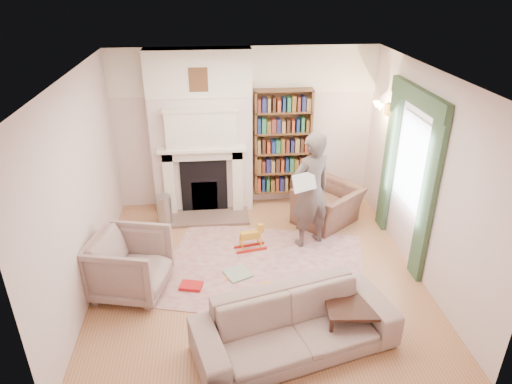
{
  "coord_description": "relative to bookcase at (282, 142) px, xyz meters",
  "views": [
    {
      "loc": [
        -0.55,
        -5.36,
        3.91
      ],
      "look_at": [
        0.0,
        0.25,
        1.15
      ],
      "focal_mm": 32.0,
      "sensor_mm": 36.0,
      "label": 1
    }
  ],
  "objects": [
    {
      "name": "floor",
      "position": [
        -0.65,
        -2.12,
        -1.18
      ],
      "size": [
        4.5,
        4.5,
        0.0
      ],
      "primitive_type": "plane",
      "color": "#98613D",
      "rests_on": "ground"
    },
    {
      "name": "ceiling",
      "position": [
        -0.65,
        -2.12,
        1.62
      ],
      "size": [
        4.5,
        4.5,
        0.0
      ],
      "primitive_type": "plane",
      "rotation": [
        3.14,
        0.0,
        0.0
      ],
      "color": "white",
      "rests_on": "wall_back"
    },
    {
      "name": "wall_back",
      "position": [
        -0.65,
        0.13,
        0.22
      ],
      "size": [
        4.5,
        0.0,
        4.5
      ],
      "primitive_type": "plane",
      "rotation": [
        1.57,
        0.0,
        0.0
      ],
      "color": "beige",
      "rests_on": "floor"
    },
    {
      "name": "wall_front",
      "position": [
        -0.65,
        -4.37,
        0.22
      ],
      "size": [
        4.5,
        0.0,
        4.5
      ],
      "primitive_type": "plane",
      "rotation": [
        -1.57,
        0.0,
        0.0
      ],
      "color": "beige",
      "rests_on": "floor"
    },
    {
      "name": "wall_left",
      "position": [
        -2.9,
        -2.12,
        0.22
      ],
      "size": [
        0.0,
        4.5,
        4.5
      ],
      "primitive_type": "plane",
      "rotation": [
        1.57,
        0.0,
        1.57
      ],
      "color": "beige",
      "rests_on": "floor"
    },
    {
      "name": "wall_right",
      "position": [
        1.6,
        -2.12,
        0.22
      ],
      "size": [
        0.0,
        4.5,
        4.5
      ],
      "primitive_type": "plane",
      "rotation": [
        1.57,
        0.0,
        -1.57
      ],
      "color": "beige",
      "rests_on": "floor"
    },
    {
      "name": "fireplace",
      "position": [
        -1.4,
        -0.07,
        0.21
      ],
      "size": [
        1.7,
        0.58,
        2.8
      ],
      "color": "beige",
      "rests_on": "floor"
    },
    {
      "name": "bookcase",
      "position": [
        0.0,
        0.0,
        0.0
      ],
      "size": [
        1.0,
        0.24,
        1.85
      ],
      "primitive_type": "cube",
      "color": "brown",
      "rests_on": "floor"
    },
    {
      "name": "window",
      "position": [
        1.58,
        -1.72,
        0.27
      ],
      "size": [
        0.02,
        0.9,
        1.3
      ],
      "primitive_type": "cube",
      "color": "silver",
      "rests_on": "wall_right"
    },
    {
      "name": "curtain_left",
      "position": [
        1.55,
        -2.42,
        0.02
      ],
      "size": [
        0.07,
        0.32,
        2.4
      ],
      "primitive_type": "cube",
      "color": "#324D31",
      "rests_on": "floor"
    },
    {
      "name": "curtain_right",
      "position": [
        1.55,
        -1.02,
        0.02
      ],
      "size": [
        0.07,
        0.32,
        2.4
      ],
      "primitive_type": "cube",
      "color": "#324D31",
      "rests_on": "floor"
    },
    {
      "name": "pelmet",
      "position": [
        1.54,
        -1.72,
        1.2
      ],
      "size": [
        0.09,
        1.7,
        0.24
      ],
      "primitive_type": "cube",
      "color": "#324D31",
      "rests_on": "wall_right"
    },
    {
      "name": "wall_sconce",
      "position": [
        1.38,
        -0.62,
        0.72
      ],
      "size": [
        0.2,
        0.24,
        0.24
      ],
      "primitive_type": null,
      "color": "gold",
      "rests_on": "wall_right"
    },
    {
      "name": "rug",
      "position": [
        -0.55,
        -2.05,
        -1.17
      ],
      "size": [
        3.28,
        2.81,
        0.01
      ],
      "primitive_type": "cube",
      "rotation": [
        0.0,
        0.0,
        -0.25
      ],
      "color": "#BDAC8F",
      "rests_on": "floor"
    },
    {
      "name": "armchair_reading",
      "position": [
        0.67,
        -0.84,
        -0.85
      ],
      "size": [
        1.33,
        1.3,
        0.65
      ],
      "primitive_type": "imported",
      "rotation": [
        0.0,
        0.0,
        3.81
      ],
      "color": "#4A3027",
      "rests_on": "floor"
    },
    {
      "name": "armchair_left",
      "position": [
        -2.36,
        -2.38,
        -0.75
      ],
      "size": [
        1.11,
        1.1,
        0.85
      ],
      "primitive_type": "imported",
      "rotation": [
        0.0,
        0.0,
        1.34
      ],
      "color": "#9D9382",
      "rests_on": "floor"
    },
    {
      "name": "sofa",
      "position": [
        -0.38,
        -3.62,
        -0.84
      ],
      "size": [
        2.42,
        1.44,
        0.66
      ],
      "primitive_type": "imported",
      "rotation": [
        0.0,
        0.0,
        0.26
      ],
      "color": "gray",
      "rests_on": "floor"
    },
    {
      "name": "man_reading",
      "position": [
        0.22,
        -1.44,
        -0.26
      ],
      "size": [
        0.79,
        0.67,
        1.84
      ],
      "primitive_type": "imported",
      "rotation": [
        0.0,
        0.0,
        3.56
      ],
      "color": "#4F443F",
      "rests_on": "floor"
    },
    {
      "name": "newspaper",
      "position": [
        0.07,
        -1.64,
        -0.01
      ],
      "size": [
        0.39,
        0.25,
        0.26
      ],
      "primitive_type": "cube",
      "rotation": [
        -0.35,
        0.0,
        0.42
      ],
      "color": "beige",
      "rests_on": "man_reading"
    },
    {
      "name": "coffee_table",
      "position": [
        0.35,
        -3.51,
        -0.95
      ],
      "size": [
        0.73,
        0.5,
        0.45
      ],
      "primitive_type": null,
      "rotation": [
        0.0,
        0.0,
        -0.08
      ],
      "color": "#371D13",
      "rests_on": "floor"
    },
    {
      "name": "paraffin_heater",
      "position": [
        -2.07,
        -0.66,
        -0.9
      ],
      "size": [
        0.29,
        0.29,
        0.55
      ],
      "primitive_type": "cylinder",
      "rotation": [
        0.0,
        0.0,
        0.22
      ],
      "color": "#979A9E",
      "rests_on": "floor"
    },
    {
      "name": "rocking_horse",
      "position": [
        -0.71,
        -1.54,
        -0.96
      ],
      "size": [
        0.51,
        0.28,
        0.43
      ],
      "primitive_type": null,
      "rotation": [
        0.0,
        0.0,
        0.19
      ],
      "color": "#C58720",
      "rests_on": "rug"
    },
    {
      "name": "board_game",
      "position": [
        -0.94,
        -2.19,
        -1.15
      ],
      "size": [
        0.44,
        0.44,
        0.03
      ],
      "primitive_type": "cube",
      "rotation": [
        0.0,
        0.0,
        0.44
      ],
      "color": "#DBD74D",
      "rests_on": "rug"
    },
    {
      "name": "game_box_lid",
      "position": [
        -1.59,
        -2.41,
        -1.14
      ],
      "size": [
        0.34,
        0.26,
        0.05
      ],
      "primitive_type": "cube",
      "rotation": [
        0.0,
        0.0,
        -0.24
      ],
      "color": "#B61417",
      "rests_on": "rug"
    },
    {
      "name": "comic_annuals",
      "position": [
        -0.62,
        -2.46,
        -1.16
      ],
      "size": [
        0.92,
        0.66,
        0.02
      ],
      "color": "red",
      "rests_on": "rug"
    }
  ]
}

